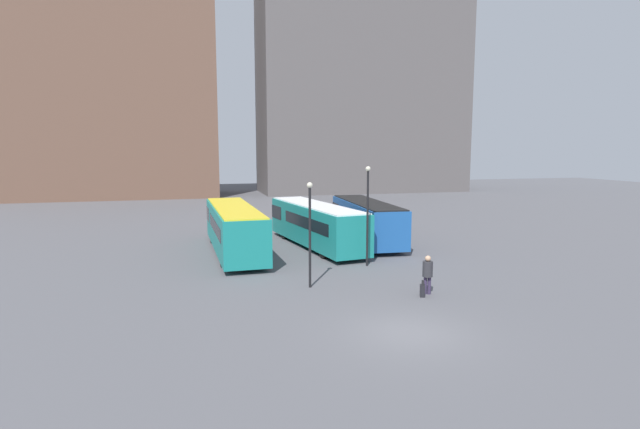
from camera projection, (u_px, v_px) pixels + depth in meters
ground_plane at (409, 333)px, 17.96m from camera, size 160.00×160.00×0.00m
building_block_left at (94, 36)px, 66.16m from camera, size 31.00×12.53×42.94m
building_block_right at (363, 71)px, 76.27m from camera, size 31.51×11.27×36.92m
bus_0 at (234, 227)px, 31.75m from camera, size 2.90×12.21×2.97m
bus_1 at (315, 223)px, 33.77m from camera, size 4.11×11.88×2.88m
bus_2 at (366, 220)px, 35.56m from camera, size 3.09×10.94×2.88m
traveler at (428, 271)px, 22.63m from camera, size 0.60×0.60×1.79m
suitcase at (422, 291)px, 22.32m from camera, size 0.31×0.38×0.79m
lamp_post_0 at (310, 225)px, 23.49m from camera, size 0.28×0.28×5.04m
lamp_post_1 at (368, 208)px, 27.84m from camera, size 0.28×0.28×5.63m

